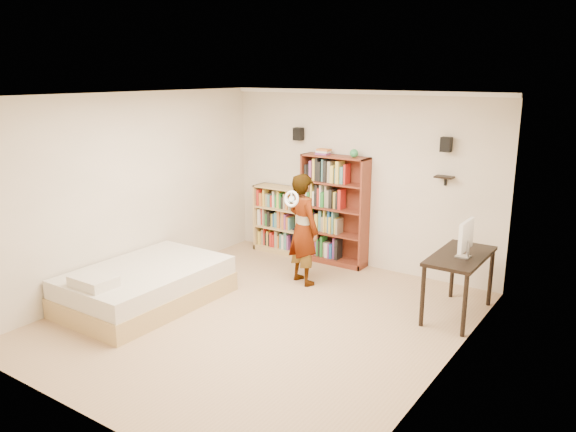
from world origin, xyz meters
name	(u,v)px	position (x,y,z in m)	size (l,w,h in m)	color
ground	(262,319)	(0.00, 0.00, 0.00)	(4.50, 5.00, 0.01)	tan
room_shell	(261,178)	(0.00, 0.00, 1.76)	(4.52, 5.02, 2.71)	silver
crown_molding	(260,98)	(0.00, 0.00, 2.67)	(4.50, 5.00, 0.06)	white
speaker_left	(298,134)	(-1.05, 2.40, 2.00)	(0.14, 0.12, 0.20)	black
speaker_right	(446,144)	(1.35, 2.40, 2.00)	(0.14, 0.12, 0.20)	black
wall_shelf	(444,177)	(1.35, 2.41, 1.55)	(0.25, 0.16, 0.03)	black
tall_bookshelf	(334,210)	(-0.33, 2.34, 0.86)	(1.08, 0.32, 1.72)	brown
low_bookshelf	(280,220)	(-1.36, 2.33, 0.56)	(0.89, 0.34, 1.12)	tan
computer_desk	(458,285)	(1.94, 1.46, 0.40)	(0.58, 1.17, 0.80)	black
imac	(464,239)	(1.99, 1.37, 1.02)	(0.09, 0.45, 0.45)	white
daybed	(146,281)	(-1.55, -0.47, 0.31)	(1.36, 2.09, 0.62)	white
person	(303,229)	(-0.26, 1.33, 0.80)	(0.58, 0.38, 1.60)	black
wii_wheel	(292,199)	(-0.26, 1.03, 1.29)	(0.23, 0.23, 0.04)	white
navy_bag	(301,242)	(-0.96, 2.34, 0.24)	(0.35, 0.23, 0.47)	black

